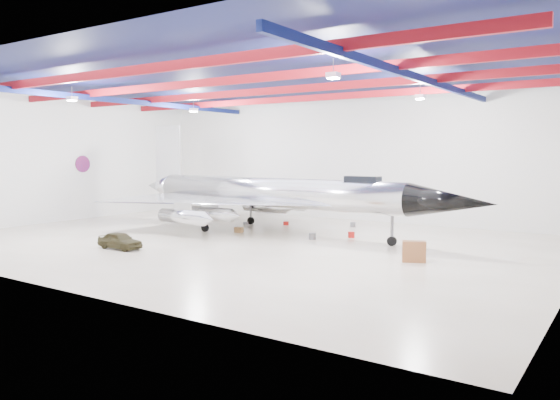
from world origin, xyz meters
The scene contains 15 objects.
floor centered at (0.00, 0.00, 0.00)m, with size 40.00×40.00×0.00m, color #C0B299.
wall_back centered at (0.00, 15.00, 5.50)m, with size 40.00×40.00×0.00m, color silver.
wall_left centered at (-20.00, 0.00, 5.50)m, with size 30.00×30.00×0.00m, color silver.
ceiling centered at (0.00, 0.00, 11.00)m, with size 40.00×40.00×0.00m, color #0A0F38.
ceiling_structure centered at (0.00, 0.00, 10.32)m, with size 39.50×29.50×1.08m.
wall_roundel centered at (-19.94, 2.00, 5.00)m, with size 1.50×1.50×0.10m, color #B21414.
jet_aircraft centered at (-0.80, 4.43, 2.74)m, with size 30.65×18.38×8.36m.
jeep centered at (-4.71, -6.66, 0.53)m, with size 1.26×3.13×1.07m, color #37321B.
desk centered at (12.10, -0.36, 0.58)m, with size 1.27×0.64×1.17m, color brown.
toolbox_red centered at (-2.17, 8.58, 0.15)m, with size 0.43×0.35×0.30m, color #A91410.
engine_drum centered at (3.48, 3.27, 0.22)m, with size 0.50×0.50×0.45m, color #59595B.
crate_small centered at (-5.15, 6.93, 0.12)m, with size 0.34×0.27×0.24m, color #59595B.
tool_chest centered at (5.37, 5.50, 0.21)m, with size 0.48×0.48×0.43m, color #A91410.
oil_barrel centered at (-2.85, 3.06, 0.20)m, with size 0.58×0.46×0.41m, color olive.
spares_box centered at (2.94, 10.71, 0.19)m, with size 0.42×0.42×0.38m, color #59595B.
Camera 1 is at (22.49, -29.22, 6.05)m, focal length 35.00 mm.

